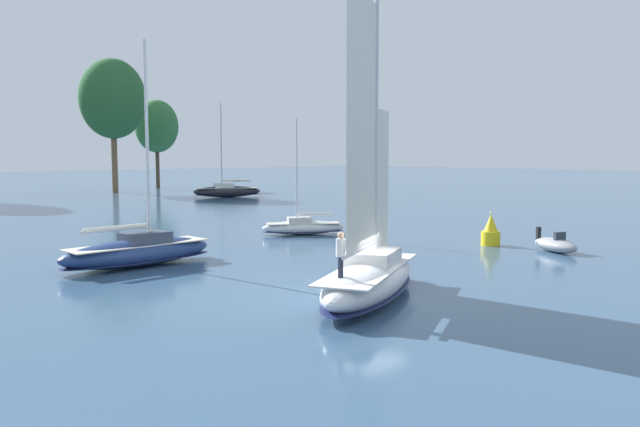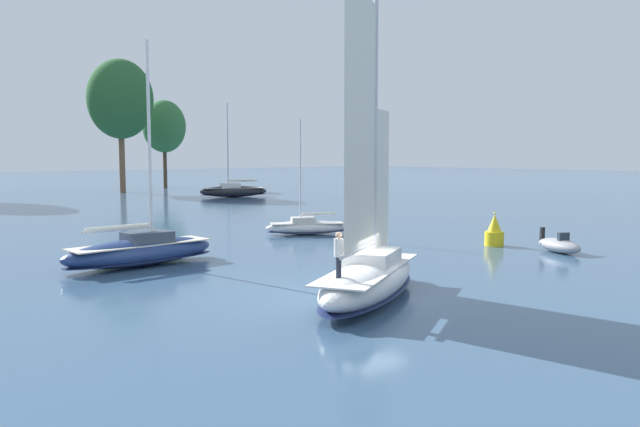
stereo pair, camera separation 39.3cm
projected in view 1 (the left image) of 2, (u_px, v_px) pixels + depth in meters
ground_plane at (369, 299)px, 24.77m from camera, size 400.00×400.00×0.00m
tree_shore_left at (157, 126)px, 103.90m from camera, size 7.16×7.16×14.74m
tree_shore_right at (113, 99)px, 91.29m from camera, size 9.55×9.55×19.66m
sailboat_main at (370, 274)px, 24.69m from camera, size 9.35×6.73×12.71m
sailboat_moored_near_marina at (227, 191)px, 83.09m from camera, size 9.32×5.85×12.43m
sailboat_moored_mid_channel at (139, 251)px, 32.00m from camera, size 8.52×2.92×11.52m
sailboat_moored_outer_mooring at (303, 227)px, 44.59m from camera, size 5.94×4.52×8.20m
motor_tender at (555, 245)px, 36.67m from camera, size 2.60×3.65×1.30m
channel_buoy at (491, 232)px, 39.27m from camera, size 1.19×1.19×2.14m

